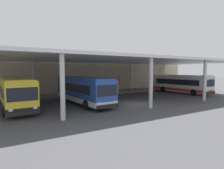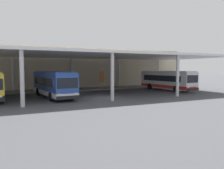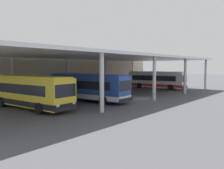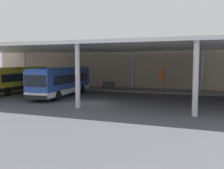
% 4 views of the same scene
% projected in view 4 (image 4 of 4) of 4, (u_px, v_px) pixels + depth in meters
% --- Properties ---
extents(ground_plane, '(200.00, 200.00, 0.00)m').
position_uv_depth(ground_plane, '(91.00, 103.00, 23.51)').
color(ground_plane, '#47474C').
extents(platform_kerb, '(42.00, 4.50, 0.18)m').
position_uv_depth(platform_kerb, '(128.00, 90.00, 34.45)').
color(platform_kerb, gray).
rests_on(platform_kerb, ground).
extents(station_building_facade, '(48.00, 1.60, 7.30)m').
position_uv_depth(station_building_facade, '(135.00, 63.00, 37.17)').
color(station_building_facade, '#C1B293').
rests_on(station_building_facade, ground).
extents(canopy_shelter, '(40.00, 17.00, 5.55)m').
position_uv_depth(canopy_shelter, '(112.00, 49.00, 28.18)').
color(canopy_shelter, silver).
rests_on(canopy_shelter, ground).
extents(bus_nearest_bay, '(3.18, 10.67, 3.17)m').
position_uv_depth(bus_nearest_bay, '(16.00, 79.00, 31.71)').
color(bus_nearest_bay, yellow).
rests_on(bus_nearest_bay, ground).
extents(bus_second_bay, '(3.33, 10.69, 3.17)m').
position_uv_depth(bus_second_bay, '(62.00, 81.00, 28.38)').
color(bus_second_bay, '#284CA8').
rests_on(bus_second_bay, ground).
extents(bench_waiting, '(1.80, 0.45, 0.92)m').
position_uv_depth(bench_waiting, '(108.00, 85.00, 35.50)').
color(bench_waiting, '#4C515B').
rests_on(bench_waiting, platform_kerb).
extents(banner_sign, '(0.70, 0.12, 3.20)m').
position_uv_depth(banner_sign, '(161.00, 77.00, 31.93)').
color(banner_sign, '#B2B2B7').
rests_on(banner_sign, platform_kerb).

